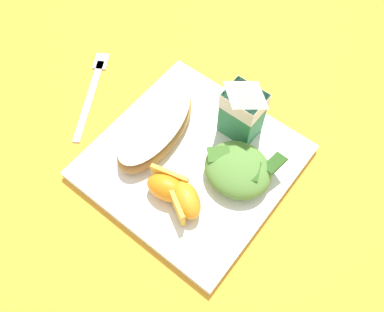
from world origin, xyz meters
TOP-DOWN VIEW (x-y plane):
  - ground at (0.00, 0.00)m, footprint 3.00×3.00m
  - white_plate at (0.00, 0.00)m, footprint 0.28×0.28m
  - cheesy_pizza_bread at (-0.07, -0.00)m, footprint 0.10×0.18m
  - green_salad_pile at (0.07, 0.02)m, footprint 0.10×0.10m
  - milk_carton at (0.03, 0.09)m, footprint 0.06×0.04m
  - orange_wedge_front at (0.01, -0.06)m, footprint 0.07×0.05m
  - orange_wedge_middle at (0.04, -0.07)m, footprint 0.07×0.06m
  - metal_fork at (-0.23, 0.01)m, footprint 0.11×0.17m

SIDE VIEW (x-z plane):
  - ground at x=0.00m, z-range 0.00..0.00m
  - metal_fork at x=-0.23m, z-range 0.00..0.01m
  - white_plate at x=0.00m, z-range 0.00..0.02m
  - cheesy_pizza_bread at x=-0.07m, z-range 0.02..0.05m
  - orange_wedge_front at x=0.01m, z-range 0.02..0.06m
  - orange_wedge_middle at x=0.04m, z-range 0.02..0.06m
  - green_salad_pile at x=0.07m, z-range 0.01..0.06m
  - milk_carton at x=0.03m, z-range 0.02..0.13m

